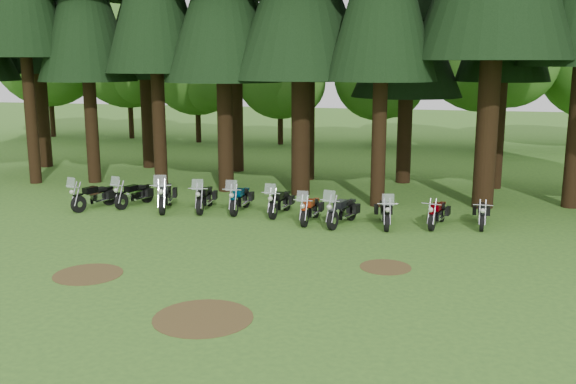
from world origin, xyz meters
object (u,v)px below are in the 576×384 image
motorcycle_8 (385,213)px  motorcycle_10 (482,215)px  motorcycle_5 (280,203)px  motorcycle_1 (134,195)px  motorcycle_2 (165,196)px  motorcycle_7 (342,212)px  motorcycle_9 (437,214)px  motorcycle_0 (94,197)px  motorcycle_4 (240,200)px  motorcycle_3 (205,198)px  motorcycle_6 (310,210)px

motorcycle_8 → motorcycle_10: (3.17, 0.77, -0.04)m
motorcycle_5 → motorcycle_8: (3.85, -0.70, -0.01)m
motorcycle_1 → motorcycle_2: motorcycle_2 is taller
motorcycle_7 → motorcycle_8: 1.43m
motorcycle_8 → motorcycle_9: bearing=3.5°
motorcycle_1 → motorcycle_5: bearing=14.4°
motorcycle_0 → motorcycle_1: 1.49m
motorcycle_4 → motorcycle_10: size_ratio=1.12×
motorcycle_2 → motorcycle_10: bearing=-15.5°
motorcycle_7 → motorcycle_5: bearing=174.7°
motorcycle_0 → motorcycle_4: motorcycle_4 is taller
motorcycle_8 → motorcycle_4: bearing=160.8°
motorcycle_1 → motorcycle_3: bearing=13.7°
motorcycle_2 → motorcycle_5: (4.38, 0.26, -0.06)m
motorcycle_1 → motorcycle_9: size_ratio=1.05×
motorcycle_1 → motorcycle_9: 11.37m
motorcycle_9 → motorcycle_10: 1.49m
motorcycle_0 → motorcycle_8: motorcycle_0 is taller
motorcycle_6 → motorcycle_2: bearing=178.4°
motorcycle_4 → motorcycle_9: motorcycle_4 is taller
motorcycle_4 → motorcycle_2: bearing=-173.8°
motorcycle_10 → motorcycle_0: bearing=-175.3°
motorcycle_6 → motorcycle_10: motorcycle_6 is taller
motorcycle_4 → motorcycle_5: (1.55, -0.11, -0.02)m
motorcycle_9 → motorcycle_10: motorcycle_9 is taller
motorcycle_9 → motorcycle_10: bearing=24.9°
motorcycle_1 → motorcycle_8: 9.68m
motorcycle_1 → motorcycle_6: size_ratio=1.01×
motorcycle_0 → motorcycle_8: (10.91, 0.06, -0.01)m
motorcycle_10 → motorcycle_8: bearing=-165.1°
motorcycle_6 → motorcycle_9: (4.27, 0.53, -0.02)m
motorcycle_4 → motorcycle_5: size_ratio=1.03×
motorcycle_3 → motorcycle_1: bearing=171.0°
motorcycle_4 → motorcycle_3: bearing=-175.8°
motorcycle_9 → motorcycle_0: bearing=-165.7°
motorcycle_8 → motorcycle_1: bearing=165.0°
motorcycle_6 → motorcycle_7: motorcycle_7 is taller
motorcycle_0 → motorcycle_5: (7.06, 0.76, -0.01)m
motorcycle_6 → motorcycle_10: bearing=12.3°
motorcycle_3 → motorcycle_5: 2.90m
motorcycle_0 → motorcycle_10: motorcycle_0 is taller
motorcycle_6 → motorcycle_9: bearing=10.8°
motorcycle_2 → motorcycle_8: 8.24m
motorcycle_0 → motorcycle_3: 4.23m
motorcycle_4 → motorcycle_8: 5.46m
motorcycle_3 → motorcycle_7: size_ratio=1.00×
motorcycle_4 → motorcycle_6: motorcycle_4 is taller
motorcycle_3 → motorcycle_8: size_ratio=1.05×
motorcycle_3 → motorcycle_6: 4.27m
motorcycle_0 → motorcycle_1: motorcycle_0 is taller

